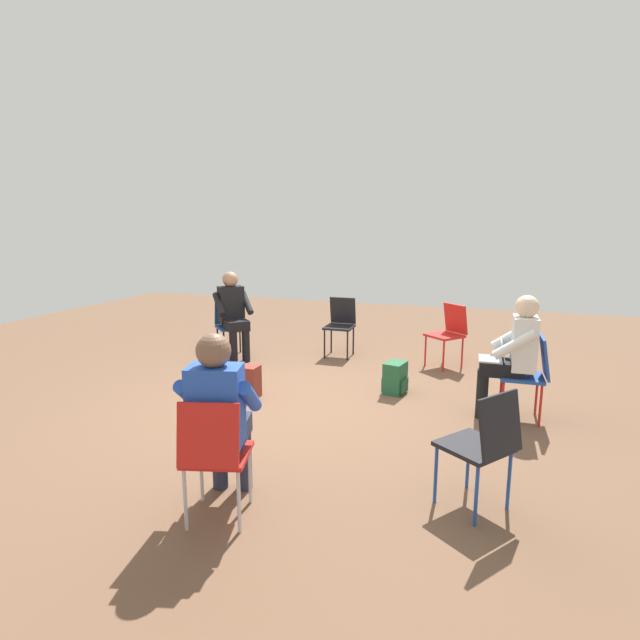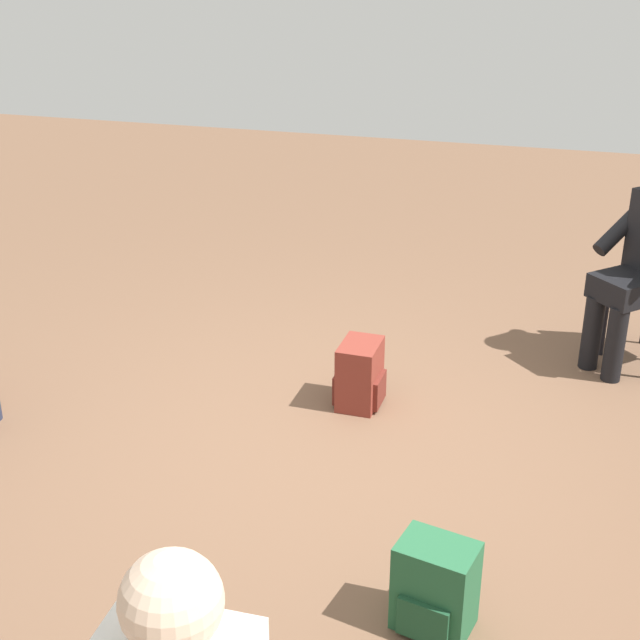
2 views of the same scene
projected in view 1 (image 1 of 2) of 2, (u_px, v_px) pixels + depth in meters
name	position (u px, v px, depth m)	size (l,w,h in m)	color
ground_plane	(295.00, 403.00, 5.38)	(14.00, 14.00, 0.00)	brown
chair_southeast	(484.00, 442.00, 3.28)	(0.58, 0.57, 0.85)	black
chair_east	(530.00, 371.00, 4.84)	(0.44, 0.41, 0.85)	#1E4799
chair_northwest	(230.00, 322.00, 7.26)	(0.58, 0.58, 0.85)	#1E4799
chair_south	(214.00, 451.00, 3.14)	(0.49, 0.52, 0.85)	red
chair_north	(341.00, 322.00, 7.26)	(0.40, 0.44, 0.85)	black
chair_northeast	(449.00, 331.00, 6.69)	(0.58, 0.59, 0.85)	red
person_with_laptop	(513.00, 350.00, 4.86)	(0.53, 0.50, 1.24)	black
person_in_blue	(220.00, 412.00, 3.27)	(0.58, 0.58, 1.24)	#23283D
person_in_black	(233.00, 311.00, 7.07)	(0.63, 0.63, 1.24)	black
backpack_near_laptop_user	(247.00, 383.00, 5.55)	(0.29, 0.26, 0.36)	maroon
backpack_by_empty_chair	(395.00, 380.00, 5.69)	(0.29, 0.32, 0.36)	#235B38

